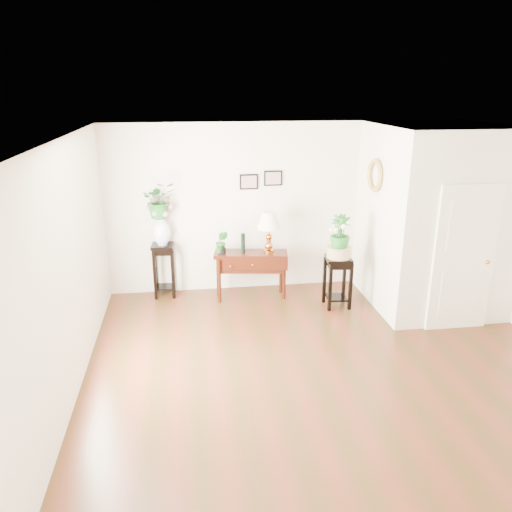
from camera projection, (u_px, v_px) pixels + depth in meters
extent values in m
cube|color=#542515|center=(329.00, 366.00, 6.25)|extent=(6.00, 5.50, 0.02)
cube|color=white|center=(341.00, 138.00, 5.34)|extent=(6.00, 5.50, 0.02)
cube|color=white|center=(287.00, 207.00, 8.37)|extent=(6.00, 0.02, 2.80)
cube|color=white|center=(459.00, 400.00, 3.22)|extent=(6.00, 0.02, 2.80)
cube|color=white|center=(67.00, 274.00, 5.39)|extent=(0.02, 5.50, 2.80)
cube|color=white|center=(432.00, 217.00, 7.74)|extent=(1.80, 1.95, 2.80)
cube|color=white|center=(464.00, 259.00, 6.92)|extent=(0.90, 0.05, 2.10)
cube|color=black|center=(249.00, 182.00, 8.12)|extent=(0.30, 0.02, 0.25)
cube|color=black|center=(273.00, 178.00, 8.16)|extent=(0.30, 0.02, 0.25)
torus|color=#B59940|center=(375.00, 175.00, 7.52)|extent=(0.07, 0.51, 0.51)
cube|color=black|center=(251.00, 275.00, 8.17)|extent=(1.22, 0.57, 0.79)
cube|color=#B86D1E|center=(269.00, 231.00, 7.97)|extent=(0.43, 0.43, 0.67)
cylinder|color=black|center=(243.00, 243.00, 7.97)|extent=(0.08, 0.08, 0.32)
imported|color=#1C6620|center=(222.00, 243.00, 7.92)|extent=(0.24, 0.21, 0.36)
cube|color=black|center=(164.00, 270.00, 8.23)|extent=(0.38, 0.38, 0.90)
imported|color=#1C6620|center=(160.00, 202.00, 7.86)|extent=(0.60, 0.54, 0.58)
cube|color=black|center=(337.00, 282.00, 7.84)|extent=(0.43, 0.43, 0.82)
cylinder|color=#D6B88B|center=(339.00, 252.00, 7.68)|extent=(0.45, 0.45, 0.17)
imported|color=#1C6620|center=(340.00, 233.00, 7.58)|extent=(0.38, 0.38, 0.55)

